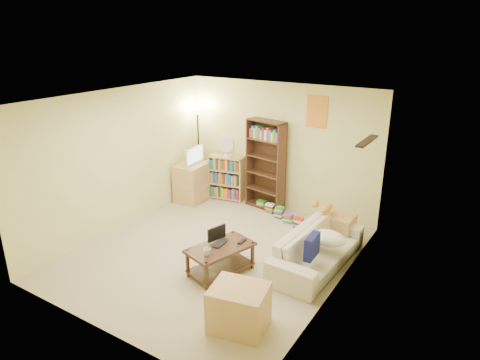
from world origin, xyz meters
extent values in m
plane|color=#B9A98B|center=(0.00, 0.00, 0.00)|extent=(4.50, 4.50, 0.00)
cube|color=beige|center=(0.00, 2.25, 1.25)|extent=(4.00, 0.04, 2.50)
cube|color=beige|center=(0.00, -2.25, 1.25)|extent=(4.00, 0.04, 2.50)
cube|color=beige|center=(-2.00, 0.00, 1.25)|extent=(0.04, 4.50, 2.50)
cube|color=beige|center=(2.00, 0.00, 1.25)|extent=(0.04, 4.50, 2.50)
cube|color=white|center=(0.00, 0.00, 2.50)|extent=(4.00, 4.50, 0.04)
cube|color=red|center=(0.72, 2.24, 2.02)|extent=(0.40, 0.02, 0.58)
cube|color=black|center=(1.92, 1.30, 1.85)|extent=(0.12, 0.80, 0.03)
imported|color=beige|center=(1.55, 0.53, 0.28)|extent=(2.01, 0.95, 0.57)
cube|color=#131755|center=(1.62, 0.10, 0.54)|extent=(0.13, 0.38, 0.34)
ellipsoid|color=silver|center=(1.69, 0.57, 0.49)|extent=(0.52, 0.37, 0.22)
ellipsoid|color=orange|center=(1.37, 1.28, 0.64)|extent=(0.36, 0.18, 0.15)
sphere|color=orange|center=(1.17, 1.29, 0.66)|extent=(0.12, 0.12, 0.12)
cube|color=#402618|center=(0.41, -0.43, 0.41)|extent=(0.80, 1.09, 0.04)
cube|color=#402618|center=(0.41, -0.43, 0.09)|extent=(0.76, 1.04, 0.03)
cube|color=#402618|center=(0.07, -0.77, 0.22)|extent=(0.04, 0.04, 0.43)
cube|color=#402618|center=(0.51, -0.90, 0.22)|extent=(0.04, 0.04, 0.43)
cube|color=#402618|center=(0.32, 0.05, 0.22)|extent=(0.04, 0.04, 0.43)
cube|color=#402618|center=(0.76, -0.08, 0.22)|extent=(0.04, 0.04, 0.43)
imported|color=black|center=(0.41, -0.35, 0.45)|extent=(0.34, 0.24, 0.02)
cube|color=white|center=(0.27, -0.31, 0.56)|extent=(0.11, 0.32, 0.22)
imported|color=silver|center=(0.40, -0.73, 0.49)|extent=(0.22, 0.22, 0.11)
cube|color=black|center=(0.61, -0.15, 0.44)|extent=(0.06, 0.17, 0.02)
cube|color=tan|center=(-1.70, 1.63, 0.40)|extent=(0.58, 0.78, 0.79)
imported|color=black|center=(-1.70, 1.63, 0.98)|extent=(0.66, 0.18, 0.37)
cube|color=#3F2218|center=(-0.21, 2.05, 0.90)|extent=(0.84, 0.41, 1.80)
cube|color=tan|center=(-1.13, 2.05, 0.47)|extent=(0.77, 0.42, 0.94)
cylinder|color=silver|center=(-1.07, 2.03, 0.96)|extent=(0.19, 0.19, 0.04)
cylinder|color=silver|center=(-1.07, 2.03, 1.06)|extent=(0.02, 0.02, 0.19)
cylinder|color=silver|center=(-1.07, 2.00, 1.22)|extent=(0.34, 0.06, 0.34)
cylinder|color=black|center=(-1.80, 1.99, 0.01)|extent=(0.28, 0.28, 0.03)
cylinder|color=black|center=(-1.80, 1.99, 0.89)|extent=(0.03, 0.03, 1.78)
cone|color=#FFF6C6|center=(-1.80, 1.99, 1.82)|extent=(0.32, 0.32, 0.14)
cube|color=tan|center=(1.58, 1.41, 0.25)|extent=(0.44, 0.44, 0.50)
cube|color=tan|center=(1.30, -1.33, 0.28)|extent=(0.76, 0.68, 0.55)
cube|color=red|center=(-0.26, 2.00, 0.08)|extent=(0.18, 0.14, 0.15)
cube|color=#1966B2|center=(0.00, 1.89, 0.09)|extent=(0.18, 0.14, 0.19)
cube|color=gold|center=(0.26, 1.78, 0.11)|extent=(0.18, 0.14, 0.22)
cube|color=#268C33|center=(0.52, 1.67, 0.09)|extent=(0.18, 0.14, 0.17)
cube|color=#7F338C|center=(0.77, 1.56, 0.10)|extent=(0.18, 0.14, 0.20)
camera|label=1|loc=(3.60, -4.98, 3.46)|focal=32.00mm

